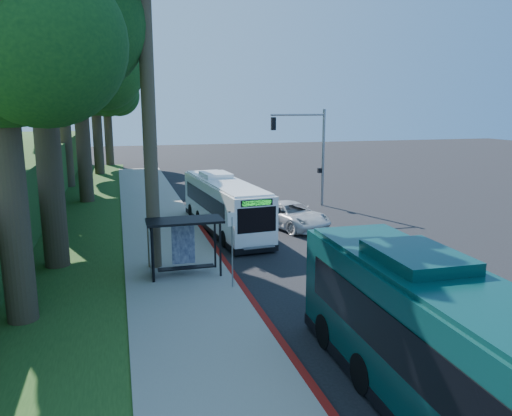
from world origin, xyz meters
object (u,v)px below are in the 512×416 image
object	(u,v)px
bus_shelter	(179,236)
pickup	(291,215)
teal_bus	(463,361)
white_bus	(224,204)

from	to	relation	value
bus_shelter	pickup	distance (m)	10.41
teal_bus	bus_shelter	bearing A→B (deg)	111.71
bus_shelter	teal_bus	world-z (taller)	teal_bus
bus_shelter	pickup	bearing A→B (deg)	43.05
teal_bus	white_bus	bearing A→B (deg)	94.16
pickup	bus_shelter	bearing A→B (deg)	-156.14
bus_shelter	teal_bus	xyz separation A→B (m)	(4.66, -12.34, 0.03)
white_bus	bus_shelter	bearing A→B (deg)	-120.34
white_bus	pickup	size ratio (longest dim) A/B	2.00
teal_bus	pickup	bearing A→B (deg)	82.49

